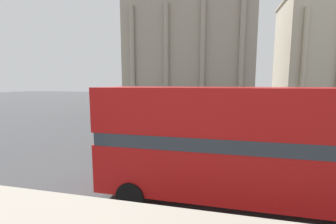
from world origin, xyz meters
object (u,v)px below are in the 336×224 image
Objects in this scene: double_decker_bus at (246,142)px; pedestrian_blue at (144,139)px; traffic_light_near at (195,129)px; traffic_light_mid at (178,106)px; plaza_building_left at (189,50)px; pedestrian_yellow at (251,108)px; pedestrian_olive at (256,109)px; pedestrian_white at (180,112)px.

pedestrian_blue is (-5.44, 4.75, -1.39)m from double_decker_bus.
traffic_light_mid reaches higher than traffic_light_near.
traffic_light_mid is (-4.14, 9.42, 0.18)m from double_decker_bus.
plaza_building_left is at bearing 34.99° from pedestrian_blue.
plaza_building_left is 20.58m from pedestrian_yellow.
plaza_building_left is 14.70× the size of pedestrian_blue.
double_decker_bus is 3.70m from traffic_light_near.
pedestrian_yellow is 1.03× the size of pedestrian_olive.
traffic_light_near is at bearing -111.54° from pedestrian_white.
pedestrian_olive is at bearing 6.01° from pedestrian_blue.
traffic_light_mid is at bearing 107.50° from traffic_light_near.
double_decker_bus is 6.21× the size of pedestrian_yellow.
pedestrian_yellow reaches higher than pedestrian_olive.
double_decker_bus is 10.29m from traffic_light_mid.
traffic_light_mid is at bearing -115.45° from pedestrian_white.
traffic_light_mid is 5.10m from pedestrian_blue.
double_decker_bus reaches higher than pedestrian_white.
pedestrian_white is at bearing 31.83° from pedestrian_blue.
pedestrian_blue is at bearing -86.92° from plaza_building_left.
double_decker_bus is 6.20× the size of pedestrian_blue.
double_decker_bus reaches higher than traffic_light_near.
traffic_light_mid is 2.31× the size of pedestrian_blue.
traffic_light_mid is 2.34× the size of pedestrian_white.
pedestrian_white is (1.83, -20.54, -10.15)m from plaza_building_left.
double_decker_bus reaches higher than traffic_light_mid.
double_decker_bus reaches higher than pedestrian_olive.
pedestrian_yellow is 21.08m from pedestrian_blue.
plaza_building_left is at bearing -131.22° from pedestrian_olive.
double_decker_bus is 18.79m from pedestrian_white.
traffic_light_mid is 8.76m from pedestrian_white.
traffic_light_mid is (-2.02, 6.40, 0.44)m from traffic_light_near.
double_decker_bus is 2.69× the size of traffic_light_mid.
pedestrian_white is 13.18m from pedestrian_blue.
pedestrian_white is 0.99× the size of pedestrian_blue.
pedestrian_blue reaches higher than pedestrian_yellow.
plaza_building_left reaches higher than pedestrian_white.
plaza_building_left is at bearing 98.23° from traffic_light_near.
pedestrian_yellow is (5.37, 20.94, -1.14)m from traffic_light_near.
pedestrian_olive is (0.73, 0.17, -0.03)m from pedestrian_yellow.
pedestrian_yellow is (10.50, -14.51, -10.14)m from plaza_building_left.
pedestrian_blue is (-0.02, -13.18, 0.02)m from pedestrian_white.
pedestrian_olive is (11.22, -14.34, -10.17)m from plaza_building_left.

